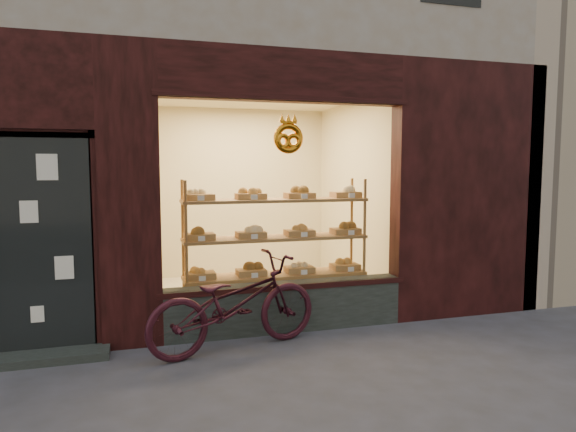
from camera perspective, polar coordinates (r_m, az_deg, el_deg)
name	(u,v)px	position (r m, az deg, el deg)	size (l,w,h in m)	color
ground	(310,427)	(3.95, 2.44, -22.35)	(90.00, 90.00, 0.00)	#363636
display_shelf	(276,249)	(6.14, -1.39, -3.74)	(2.20, 0.45, 1.70)	brown
bicycle	(235,303)	(5.25, -5.95, -9.62)	(0.64, 1.83, 0.96)	black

